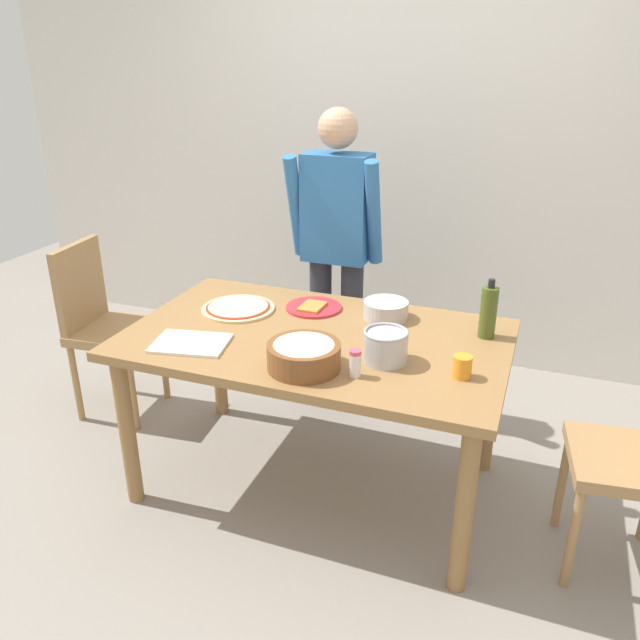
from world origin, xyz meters
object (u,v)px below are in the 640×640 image
(cup_orange, at_px, (462,367))
(salt_shaker, at_px, (355,363))
(chair_wooden_left, at_px, (102,319))
(cutting_board_white, at_px, (191,343))
(dining_table, at_px, (316,354))
(popcorn_bowl, at_px, (304,353))
(pizza_raw_on_board, at_px, (238,308))
(person_cook, at_px, (336,243))
(olive_oil_bottle, at_px, (488,312))
(mixing_bowl_steel, at_px, (386,310))
(steel_pot, at_px, (386,346))
(plate_with_slice, at_px, (314,307))

(cup_orange, xyz_separation_m, salt_shaker, (-0.37, -0.13, 0.01))
(chair_wooden_left, relative_size, cutting_board_white, 3.17)
(dining_table, bearing_deg, popcorn_bowl, -77.52)
(pizza_raw_on_board, bearing_deg, popcorn_bowl, -40.56)
(person_cook, height_order, salt_shaker, person_cook)
(chair_wooden_left, height_order, olive_oil_bottle, olive_oil_bottle)
(popcorn_bowl, distance_m, mixing_bowl_steel, 0.60)
(dining_table, relative_size, person_cook, 0.99)
(dining_table, bearing_deg, chair_wooden_left, 170.02)
(pizza_raw_on_board, height_order, olive_oil_bottle, olive_oil_bottle)
(steel_pot, relative_size, cutting_board_white, 0.58)
(person_cook, height_order, mixing_bowl_steel, person_cook)
(pizza_raw_on_board, bearing_deg, plate_with_slice, 22.61)
(salt_shaker, height_order, cutting_board_white, salt_shaker)
(person_cook, height_order, cup_orange, person_cook)
(olive_oil_bottle, bearing_deg, steel_pot, -132.23)
(chair_wooden_left, height_order, plate_with_slice, chair_wooden_left)
(person_cook, relative_size, salt_shaker, 15.28)
(pizza_raw_on_board, height_order, cutting_board_white, pizza_raw_on_board)
(popcorn_bowl, bearing_deg, mixing_bowl_steel, 74.42)
(person_cook, relative_size, popcorn_bowl, 5.79)
(chair_wooden_left, distance_m, mixing_bowl_steel, 1.57)
(popcorn_bowl, xyz_separation_m, salt_shaker, (0.20, 0.01, -0.01))
(person_cook, height_order, chair_wooden_left, person_cook)
(plate_with_slice, distance_m, mixing_bowl_steel, 0.34)
(olive_oil_bottle, xyz_separation_m, cutting_board_white, (-1.12, -0.51, -0.11))
(pizza_raw_on_board, relative_size, olive_oil_bottle, 1.32)
(olive_oil_bottle, bearing_deg, popcorn_bowl, -138.78)
(olive_oil_bottle, bearing_deg, mixing_bowl_steel, 174.15)
(chair_wooden_left, relative_size, olive_oil_bottle, 3.71)
(mixing_bowl_steel, relative_size, cutting_board_white, 0.67)
(mixing_bowl_steel, distance_m, olive_oil_bottle, 0.46)
(mixing_bowl_steel, bearing_deg, chair_wooden_left, -178.04)
(person_cook, bearing_deg, plate_with_slice, -83.17)
(plate_with_slice, bearing_deg, popcorn_bowl, -72.27)
(salt_shaker, bearing_deg, olive_oil_bottle, 52.14)
(chair_wooden_left, xyz_separation_m, salt_shaker, (1.59, -0.52, 0.27))
(plate_with_slice, relative_size, popcorn_bowl, 0.93)
(mixing_bowl_steel, relative_size, cup_orange, 2.35)
(mixing_bowl_steel, xyz_separation_m, salt_shaker, (0.04, -0.57, 0.01))
(mixing_bowl_steel, height_order, cup_orange, cup_orange)
(person_cook, bearing_deg, pizza_raw_on_board, -113.23)
(popcorn_bowl, height_order, mixing_bowl_steel, popcorn_bowl)
(dining_table, xyz_separation_m, pizza_raw_on_board, (-0.44, 0.14, 0.10))
(pizza_raw_on_board, xyz_separation_m, popcorn_bowl, (0.51, -0.43, 0.05))
(person_cook, relative_size, cup_orange, 19.06)
(chair_wooden_left, xyz_separation_m, cup_orange, (1.96, -0.39, 0.26))
(chair_wooden_left, relative_size, pizza_raw_on_board, 2.81)
(person_cook, relative_size, steel_pot, 9.34)
(plate_with_slice, relative_size, mixing_bowl_steel, 1.30)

